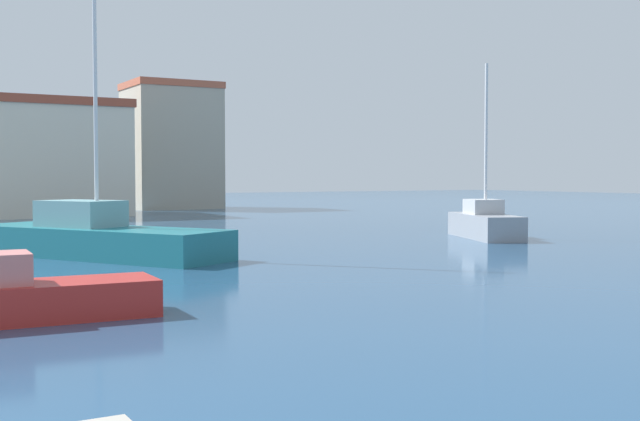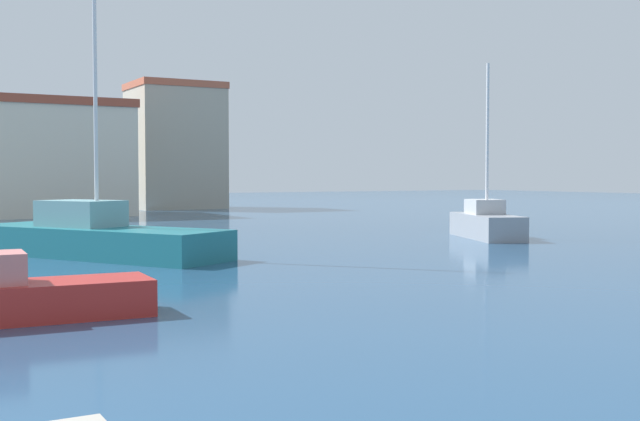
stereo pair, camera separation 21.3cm
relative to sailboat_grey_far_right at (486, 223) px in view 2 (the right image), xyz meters
name	(u,v)px [view 2 (the right image)]	position (x,y,z in m)	size (l,w,h in m)	color
water	(295,241)	(-7.20, 2.48, -0.61)	(160.00, 160.00, 0.00)	navy
sailboat_grey_far_right	(486,223)	(0.00, 0.00, 0.00)	(3.14, 4.92, 6.85)	gray
motorboat_red_near_pier	(0,297)	(-19.16, -9.66, -0.19)	(4.92, 1.65, 1.18)	#B22823
sailboat_teal_behind_lamppost	(95,237)	(-15.16, 0.42, 0.00)	(6.53, 8.76, 11.40)	#1E707A
yacht_club	(35,158)	(-12.24, 27.77, 2.95)	(10.67, 9.06, 7.09)	beige
harbor_office	(175,146)	(-1.18, 33.43, 4.10)	(6.46, 5.73, 9.40)	#B2A893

